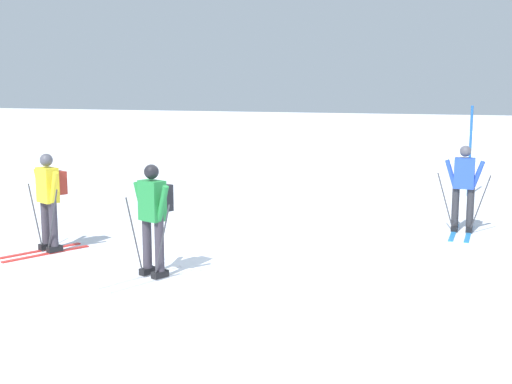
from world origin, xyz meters
TOP-DOWN VIEW (x-y plane):
  - ground_plane at (0.00, 0.00)m, footprint 120.00×120.00m
  - far_snow_ridge at (0.00, 18.97)m, footprint 80.00×6.37m
  - skier_blue at (3.44, 3.76)m, footprint 1.00×1.60m
  - skier_yellow at (-3.14, -0.41)m, footprint 0.98×1.61m
  - skier_green at (-0.68, -1.16)m, footprint 0.95×1.63m
  - trail_marker_pole at (3.29, 8.39)m, footprint 0.07×0.07m

SIDE VIEW (x-z plane):
  - ground_plane at x=0.00m, z-range 0.00..0.00m
  - far_snow_ridge at x=0.00m, z-range 0.00..1.23m
  - skier_yellow at x=-3.14m, z-range 0.10..1.81m
  - skier_blue at x=3.44m, z-range 0.10..1.81m
  - skier_green at x=-0.68m, z-range 0.10..1.81m
  - trail_marker_pole at x=3.29m, z-range 0.00..2.35m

